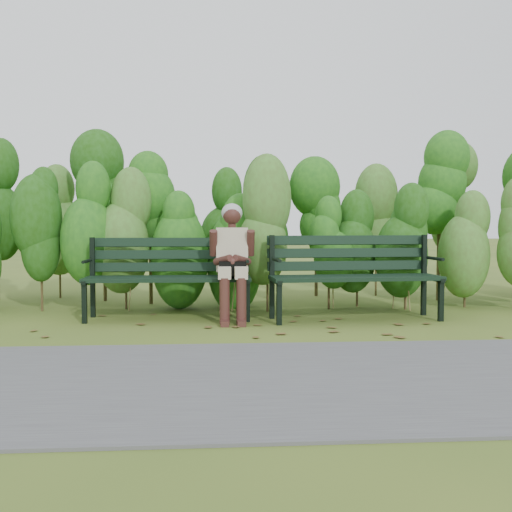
{
  "coord_description": "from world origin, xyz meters",
  "views": [
    {
      "loc": [
        -0.49,
        -6.36,
        1.1
      ],
      "look_at": [
        0.0,
        0.35,
        0.75
      ],
      "focal_mm": 42.0,
      "sensor_mm": 36.0,
      "label": 1
    }
  ],
  "objects": [
    {
      "name": "ground",
      "position": [
        0.0,
        0.0,
        0.0
      ],
      "size": [
        80.0,
        80.0,
        0.0
      ],
      "primitive_type": "plane",
      "color": "#455B1F"
    },
    {
      "name": "bench_left",
      "position": [
        -1.0,
        0.71,
        0.56
      ],
      "size": [
        1.91,
        0.64,
        0.95
      ],
      "color": "black",
      "rests_on": "ground"
    },
    {
      "name": "leaf_litter",
      "position": [
        0.04,
        -0.3,
        0.0
      ],
      "size": [
        6.02,
        2.03,
        0.01
      ],
      "color": "brown",
      "rests_on": "ground"
    },
    {
      "name": "seated_woman",
      "position": [
        -0.26,
        0.51,
        0.77
      ],
      "size": [
        0.52,
        0.77,
        1.35
      ],
      "color": "#BEAF95",
      "rests_on": "ground"
    },
    {
      "name": "footpath",
      "position": [
        0.0,
        -2.2,
        0.01
      ],
      "size": [
        60.0,
        2.5,
        0.01
      ],
      "primitive_type": "cube",
      "color": "#474749",
      "rests_on": "ground"
    },
    {
      "name": "bench_right",
      "position": [
        1.15,
        0.53,
        0.58
      ],
      "size": [
        2.0,
        0.78,
        0.98
      ],
      "color": "black",
      "rests_on": "ground"
    },
    {
      "name": "hedge_band",
      "position": [
        0.0,
        1.86,
        1.26
      ],
      "size": [
        11.04,
        1.67,
        2.42
      ],
      "color": "#47381E",
      "rests_on": "ground"
    }
  ]
}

